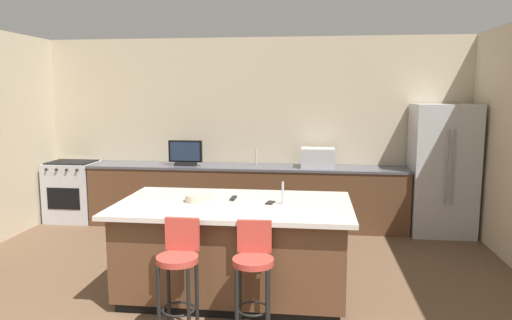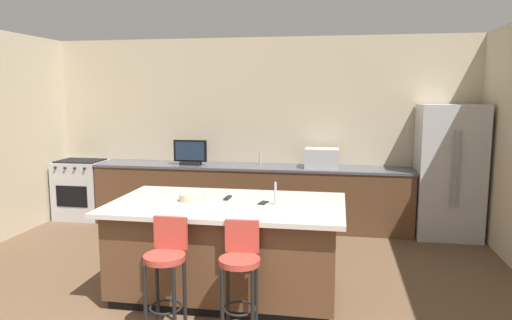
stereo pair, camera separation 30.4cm
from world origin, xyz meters
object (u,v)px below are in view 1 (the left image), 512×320
Objects in this scene: range_oven at (73,191)px; microwave at (318,158)px; kitchen_island at (234,248)px; tv_remote at (233,198)px; tv_monitor at (185,154)px; bar_stool_right at (253,269)px; bar_stool_left at (179,268)px; fruit_bowl at (198,198)px; refrigerator at (442,170)px; cell_phone at (270,203)px.

range_oven is 1.95× the size of microwave.
tv_remote reaches higher than kitchen_island.
tv_monitor is at bearing 115.51° from kitchen_island.
range_oven is 4.56m from bar_stool_right.
bar_stool_right is (0.60, 0.10, -0.02)m from bar_stool_left.
fruit_bowl is (2.61, -2.41, 0.50)m from range_oven.
refrigerator is 7.29× the size of fruit_bowl.
tv_monitor is 0.52× the size of bar_stool_left.
microwave reaches higher than tv_remote.
tv_monitor is at bearing -179.83° from refrigerator.
cell_phone is (0.35, 0.03, 0.46)m from kitchen_island.
tv_monitor is (-1.96, -0.05, 0.03)m from microwave.
cell_phone reaches higher than kitchen_island.
range_oven is at bearing 178.42° from tv_monitor.
fruit_bowl is at bearing 178.13° from kitchen_island.
bar_stool_right is at bearing -99.63° from microwave.
tv_remote reaches higher than cell_phone.
microwave is (0.83, 2.43, 0.58)m from kitchen_island.
kitchen_island is 9.04× the size of fruit_bowl.
cell_phone is (0.71, 0.02, -0.03)m from fruit_bowl.
range_oven is at bearing -179.98° from microwave.
tv_monitor is 3.38× the size of cell_phone.
tv_remote is at bearing -139.46° from refrigerator.
bar_stool_right is at bearing -49.96° from fruit_bowl.
bar_stool_left is at bearing -131.56° from refrigerator.
fruit_bowl is 1.48× the size of tv_remote.
range_oven is at bearing 179.59° from refrigerator.
cell_phone reaches higher than range_oven.
fruit_bowl reaches higher than kitchen_island.
bar_stool_right is 3.74× the size of fruit_bowl.
fruit_bowl is at bearing -71.91° from tv_monitor.
microwave is at bearing 77.38° from bar_stool_right.
refrigerator is at bearing 51.09° from bar_stool_right.
cell_phone is (3.32, -2.39, 0.47)m from range_oven.
kitchen_island is 15.20× the size of cell_phone.
tv_remote is at bearing -37.66° from range_oven.
microwave is 0.51× the size of bar_stool_right.
fruit_bowl is at bearing -153.58° from tv_remote.
range_oven is 3.84m from microwave.
fruit_bowl is at bearing -116.27° from microwave.
bar_stool_left reaches higher than range_oven.
tv_monitor is 3.38m from bar_stool_left.
microwave is 3.20× the size of cell_phone.
bar_stool_left is 1.03× the size of bar_stool_right.
fruit_bowl is 0.36m from tv_remote.
range_oven is 1.85× the size of tv_monitor.
kitchen_island is 3.53m from refrigerator.
refrigerator is 1.74m from microwave.
refrigerator is 3.71m from tv_monitor.
tv_monitor is 2.01× the size of fruit_bowl.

